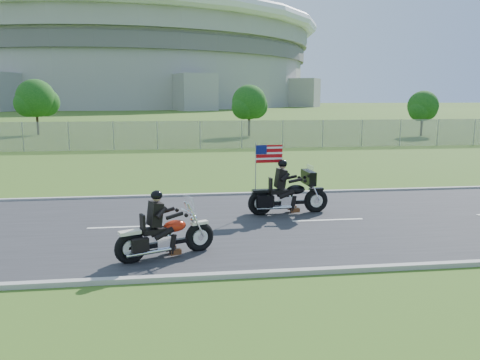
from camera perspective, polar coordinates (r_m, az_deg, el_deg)
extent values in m
plane|color=#365019|center=(13.85, -5.38, -5.60)|extent=(420.00, 420.00, 0.00)
cube|color=#28282B|center=(13.85, -5.38, -5.52)|extent=(120.00, 8.00, 0.04)
cube|color=#9E9B93|center=(17.77, -5.84, -1.88)|extent=(120.00, 0.18, 0.12)
cube|color=#9E9B93|center=(10.00, -4.55, -11.67)|extent=(120.00, 0.18, 0.12)
cube|color=gray|center=(33.75, -15.17, 5.22)|extent=(60.00, 0.03, 2.00)
cylinder|color=#A3A099|center=(184.47, -13.70, 11.97)|extent=(130.00, 130.00, 20.00)
cylinder|color=#605E5B|center=(184.83, -13.79, 14.13)|extent=(132.00, 132.00, 4.00)
cylinder|color=#A3A099|center=(185.36, -13.88, 15.98)|extent=(134.00, 134.00, 6.00)
torus|color=white|center=(185.82, -13.93, 17.21)|extent=(140.40, 140.40, 4.40)
cylinder|color=#382316|center=(43.86, 1.11, 7.01)|extent=(0.22, 0.22, 2.52)
sphere|color=#134412|center=(43.79, 1.12, 9.48)|extent=(3.20, 3.20, 3.20)
sphere|color=#134412|center=(44.37, 1.86, 9.03)|extent=(2.40, 2.40, 2.40)
sphere|color=#134412|center=(43.33, 0.46, 8.88)|extent=(2.24, 2.24, 2.24)
cylinder|color=#382316|center=(49.29, -23.47, 6.70)|extent=(0.22, 0.22, 2.80)
sphere|color=#134412|center=(49.23, -23.65, 9.13)|extent=(3.60, 3.60, 3.60)
sphere|color=#134412|center=(49.56, -22.64, 8.74)|extent=(2.70, 2.70, 2.70)
sphere|color=#134412|center=(48.99, -24.47, 8.49)|extent=(2.52, 2.52, 2.52)
cylinder|color=#382316|center=(47.08, 21.27, 6.37)|extent=(0.22, 0.22, 2.24)
sphere|color=#134412|center=(47.01, 21.40, 8.42)|extent=(2.80, 2.80, 2.80)
sphere|color=#134412|center=(47.66, 21.73, 8.02)|extent=(2.10, 2.10, 2.10)
sphere|color=#134412|center=(46.48, 21.04, 7.93)|extent=(1.96, 1.96, 1.96)
torus|color=black|center=(11.53, -4.97, -6.91)|extent=(0.76, 0.45, 0.75)
torus|color=black|center=(10.96, -13.21, -8.08)|extent=(0.76, 0.45, 0.75)
ellipsoid|color=red|center=(11.18, -7.96, -5.57)|extent=(0.65, 0.51, 0.28)
cube|color=black|center=(11.02, -10.50, -6.11)|extent=(0.63, 0.49, 0.12)
cube|color=black|center=(10.93, -10.32, -4.09)|extent=(0.38, 0.47, 0.55)
sphere|color=black|center=(10.85, -10.14, -1.85)|extent=(0.36, 0.36, 0.27)
cube|color=silver|center=(11.21, -6.11, -2.93)|extent=(0.21, 0.44, 0.40)
torus|color=black|center=(15.39, 9.23, -2.49)|extent=(0.82, 0.25, 0.81)
torus|color=black|center=(14.86, 2.49, -2.83)|extent=(0.82, 0.25, 0.81)
ellipsoid|color=black|center=(15.09, 6.82, -1.17)|extent=(0.63, 0.39, 0.31)
cube|color=black|center=(14.93, 4.74, -1.42)|extent=(0.62, 0.37, 0.13)
cube|color=black|center=(14.87, 4.97, 0.20)|extent=(0.29, 0.45, 0.60)
sphere|color=black|center=(14.81, 5.20, 1.99)|extent=(0.31, 0.31, 0.29)
cube|color=black|center=(15.15, 8.35, 0.31)|extent=(0.30, 0.89, 0.44)
cube|color=#B70C11|center=(14.88, 3.57, 3.20)|extent=(0.87, 0.08, 0.57)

